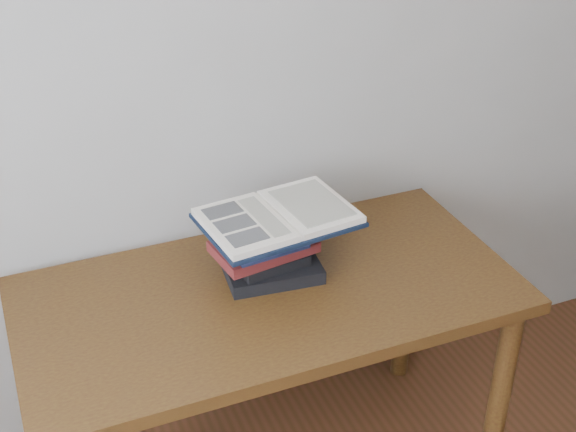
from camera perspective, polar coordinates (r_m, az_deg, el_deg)
name	(u,v)px	position (r m, az deg, el deg)	size (l,w,h in m)	color
desk	(269,320)	(2.16, -1.35, -7.37)	(1.30, 0.65, 0.70)	#4F3613
book_stack	(266,250)	(2.12, -1.58, -2.41)	(0.29, 0.22, 0.15)	black
open_book	(278,217)	(2.08, -0.71, -0.07)	(0.42, 0.31, 0.03)	black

